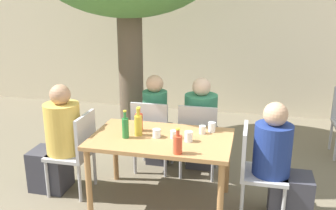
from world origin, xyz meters
name	(u,v)px	position (x,y,z in m)	size (l,w,h in m)	color
ground_plane	(162,201)	(0.00, 0.00, 0.00)	(30.00, 30.00, 0.00)	#706651
cafe_building_wall	(207,35)	(0.00, 3.30, 1.40)	(10.00, 0.08, 2.80)	beige
dining_table_front	(161,145)	(0.00, 0.00, 0.65)	(1.41, 0.85, 0.74)	#B27F4C
patio_chair_0	(77,148)	(-0.94, 0.00, 0.52)	(0.44, 0.44, 0.91)	#B2B2B7
patio_chair_1	(255,166)	(0.94, 0.00, 0.52)	(0.44, 0.44, 0.91)	#B2B2B7
patio_chair_2	(152,132)	(-0.28, 0.66, 0.52)	(0.44, 0.44, 0.91)	#B2B2B7
patio_chair_3	(198,136)	(0.28, 0.66, 0.52)	(0.44, 0.44, 0.91)	#B2B2B7
person_seated_0	(57,144)	(-1.17, 0.00, 0.55)	(0.59, 0.38, 1.22)	#383842
person_seated_1	(280,168)	(1.18, 0.00, 0.53)	(0.58, 0.36, 1.18)	#383842
person_seated_2	(157,125)	(-0.28, 0.90, 0.53)	(0.30, 0.55, 1.19)	#383842
person_seated_3	(201,128)	(0.28, 0.89, 0.54)	(0.39, 0.60, 1.19)	#383842
oil_cruet_0	(138,125)	(-0.24, 0.00, 0.85)	(0.08, 0.08, 0.29)	gold
green_bottle_1	(125,127)	(-0.34, -0.10, 0.85)	(0.07, 0.07, 0.29)	#287A38
soda_bottle_2	(178,144)	(0.24, -0.35, 0.83)	(0.08, 0.08, 0.24)	#DB4C2D
soda_bottle_3	(139,122)	(-0.27, 0.12, 0.84)	(0.08, 0.08, 0.26)	#DB4C2D
drinking_glass_0	(174,135)	(0.13, 0.00, 0.78)	(0.07, 0.07, 0.08)	silver
drinking_glass_1	(202,130)	(0.39, 0.19, 0.78)	(0.07, 0.07, 0.08)	silver
drinking_glass_2	(157,133)	(-0.04, -0.01, 0.78)	(0.08, 0.08, 0.09)	white
drinking_glass_3	(212,127)	(0.48, 0.27, 0.79)	(0.08, 0.08, 0.10)	white
drinking_glass_4	(189,136)	(0.29, -0.05, 0.79)	(0.08, 0.08, 0.10)	white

